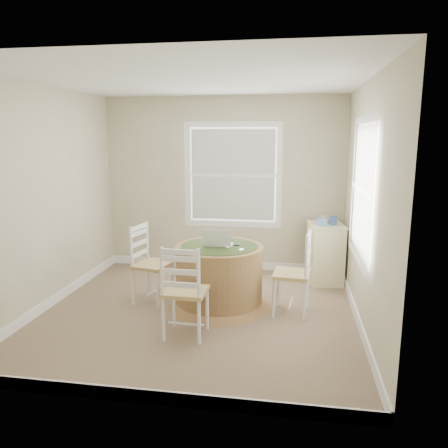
# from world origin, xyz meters

# --- Properties ---
(room) EXTENTS (3.64, 3.64, 2.64)m
(room) POSITION_xyz_m (0.17, 0.16, 1.30)
(room) COLOR #857054
(room) RESTS_ON ground
(round_table) EXTENTS (1.23, 1.23, 0.75)m
(round_table) POSITION_xyz_m (0.21, 0.24, 0.41)
(round_table) COLOR brown
(round_table) RESTS_ON ground
(chair_left) EXTENTS (0.48, 0.49, 0.95)m
(chair_left) POSITION_xyz_m (-0.63, 0.26, 0.47)
(chair_left) COLOR white
(chair_left) RESTS_ON ground
(chair_near) EXTENTS (0.43, 0.41, 0.95)m
(chair_near) POSITION_xyz_m (0.01, -0.59, 0.47)
(chair_near) COLOR white
(chair_near) RESTS_ON ground
(chair_right) EXTENTS (0.44, 0.46, 0.95)m
(chair_right) POSITION_xyz_m (1.06, 0.17, 0.47)
(chair_right) COLOR white
(chair_right) RESTS_ON ground
(laptop) EXTENTS (0.34, 0.30, 0.23)m
(laptop) POSITION_xyz_m (0.20, 0.24, 0.78)
(laptop) COLOR white
(laptop) RESTS_ON round_table
(mouse) EXTENTS (0.07, 0.10, 0.03)m
(mouse) POSITION_xyz_m (0.32, 0.18, 0.76)
(mouse) COLOR white
(mouse) RESTS_ON round_table
(phone) EXTENTS (0.05, 0.09, 0.02)m
(phone) POSITION_xyz_m (0.49, 0.10, 0.75)
(phone) COLOR #B7BABF
(phone) RESTS_ON round_table
(keys) EXTENTS (0.06, 0.05, 0.02)m
(keys) POSITION_xyz_m (0.42, 0.28, 0.75)
(keys) COLOR black
(keys) RESTS_ON round_table
(corner_chest) EXTENTS (0.54, 0.68, 0.83)m
(corner_chest) POSITION_xyz_m (1.52, 1.39, 0.42)
(corner_chest) COLOR #F0EDB4
(corner_chest) RESTS_ON ground
(tissue_box) EXTENTS (0.13, 0.13, 0.10)m
(tissue_box) POSITION_xyz_m (1.44, 1.23, 0.88)
(tissue_box) COLOR #578EC8
(tissue_box) RESTS_ON corner_chest
(box_yellow) EXTENTS (0.16, 0.12, 0.06)m
(box_yellow) POSITION_xyz_m (1.57, 1.43, 0.86)
(box_yellow) COLOR gold
(box_yellow) RESTS_ON corner_chest
(box_blue) EXTENTS (0.09, 0.09, 0.12)m
(box_blue) POSITION_xyz_m (1.60, 1.31, 0.89)
(box_blue) COLOR #2F528F
(box_blue) RESTS_ON corner_chest
(cup_cream) EXTENTS (0.07, 0.07, 0.09)m
(cup_cream) POSITION_xyz_m (1.47, 1.51, 0.88)
(cup_cream) COLOR beige
(cup_cream) RESTS_ON corner_chest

